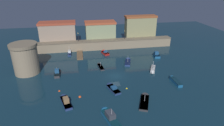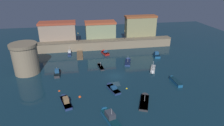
# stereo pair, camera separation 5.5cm
# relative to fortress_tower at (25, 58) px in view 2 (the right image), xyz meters

# --- Properties ---
(ground_plane) EXTENTS (125.65, 125.65, 0.00)m
(ground_plane) POSITION_rel_fortress_tower_xyz_m (23.68, -6.30, -4.31)
(ground_plane) COLOR #112D3D
(quay_wall) EXTENTS (51.41, 3.22, 3.43)m
(quay_wall) POSITION_rel_fortress_tower_xyz_m (23.68, 16.11, -2.59)
(quay_wall) COLOR gray
(quay_wall) RESTS_ON ground
(old_town_backdrop) EXTENTS (43.98, 6.04, 8.09)m
(old_town_backdrop) POSITION_rel_fortress_tower_xyz_m (21.35, 20.19, 2.35)
(old_town_backdrop) COLOR gray
(old_town_backdrop) RESTS_ON ground
(fortress_tower) EXTENTS (7.19, 7.19, 8.51)m
(fortress_tower) POSITION_rel_fortress_tower_xyz_m (0.00, 0.00, 0.00)
(fortress_tower) COLOR gray
(fortress_tower) RESTS_ON ground
(pier_dock) EXTENTS (1.99, 8.00, 0.70)m
(pier_dock) POSITION_rel_fortress_tower_xyz_m (14.58, 10.64, -4.11)
(pier_dock) COLOR brown
(pier_dock) RESTS_ON ground
(quay_lamp_0) EXTENTS (0.32, 0.32, 3.14)m
(quay_lamp_0) POSITION_rel_fortress_tower_xyz_m (14.49, 16.11, 1.22)
(quay_lamp_0) COLOR black
(quay_lamp_0) RESTS_ON quay_wall
(quay_lamp_1) EXTENTS (0.32, 0.32, 3.20)m
(quay_lamp_1) POSITION_rel_fortress_tower_xyz_m (31.50, 16.11, 1.26)
(quay_lamp_1) COLOR black
(quay_lamp_1) RESTS_ON quay_wall
(moored_boat_0) EXTENTS (2.20, 4.27, 2.23)m
(moored_boat_0) POSITION_rel_fortress_tower_xyz_m (40.00, 5.57, -3.76)
(moored_boat_0) COLOR #195689
(moored_boat_0) RESTS_ON ground
(moored_boat_1) EXTENTS (1.47, 5.40, 2.33)m
(moored_boat_1) POSITION_rel_fortress_tower_xyz_m (8.21, -2.27, -3.77)
(moored_boat_1) COLOR #333338
(moored_boat_1) RESTS_ON ground
(moored_boat_2) EXTENTS (4.21, 6.97, 2.47)m
(moored_boat_2) POSITION_rel_fortress_tower_xyz_m (27.83, -18.41, -4.04)
(moored_boat_2) COLOR #333338
(moored_boat_2) RESTS_ON ground
(moored_boat_3) EXTENTS (1.31, 5.91, 1.15)m
(moored_boat_3) POSITION_rel_fortress_tower_xyz_m (37.93, -11.98, -3.88)
(moored_boat_3) COLOR #195689
(moored_boat_3) RESTS_ON ground
(moored_boat_4) EXTENTS (1.79, 5.79, 2.09)m
(moored_boat_4) POSITION_rel_fortress_tower_xyz_m (20.32, 0.58, -4.06)
(moored_boat_4) COLOR #333338
(moored_boat_4) RESTS_ON ground
(moored_boat_5) EXTENTS (3.33, 5.39, 3.16)m
(moored_boat_5) POSITION_rel_fortress_tower_xyz_m (34.68, -5.31, -3.86)
(moored_boat_5) COLOR white
(moored_boat_5) RESTS_ON ground
(moored_boat_6) EXTENTS (3.28, 6.21, 3.10)m
(moored_boat_6) POSITION_rel_fortress_tower_xyz_m (29.41, 2.41, -4.00)
(moored_boat_6) COLOR navy
(moored_boat_6) RESTS_ON ground
(moored_boat_7) EXTENTS (1.22, 6.43, 3.19)m
(moored_boat_7) POSITION_rel_fortress_tower_xyz_m (11.11, 13.83, -3.94)
(moored_boat_7) COLOR navy
(moored_boat_7) RESTS_ON ground
(moored_boat_8) EXTENTS (3.14, 6.52, 2.09)m
(moored_boat_8) POSITION_rel_fortress_tower_xyz_m (10.86, -16.07, -3.85)
(moored_boat_8) COLOR navy
(moored_boat_8) RESTS_ON ground
(moored_boat_9) EXTENTS (2.75, 4.62, 1.65)m
(moored_boat_9) POSITION_rel_fortress_tower_xyz_m (23.17, 11.18, -3.90)
(moored_boat_9) COLOR red
(moored_boat_9) RESTS_ON ground
(moored_boat_10) EXTENTS (3.21, 5.90, 1.56)m
(moored_boat_10) POSITION_rel_fortress_tower_xyz_m (21.60, -12.46, -3.97)
(moored_boat_10) COLOR navy
(moored_boat_10) RESTS_ON ground
(moored_boat_11) EXTENTS (3.56, 7.50, 3.18)m
(moored_boat_11) POSITION_rel_fortress_tower_xyz_m (19.24, -22.76, -3.78)
(moored_boat_11) COLOR #195689
(moored_boat_11) RESTS_ON ground
(mooring_buoy_0) EXTENTS (0.62, 0.62, 0.62)m
(mooring_buoy_0) POSITION_rel_fortress_tower_xyz_m (13.99, -14.81, -4.31)
(mooring_buoy_0) COLOR #EA4C19
(mooring_buoy_0) RESTS_ON ground
(mooring_buoy_1) EXTENTS (0.45, 0.45, 0.45)m
(mooring_buoy_1) POSITION_rel_fortress_tower_xyz_m (25.13, -13.17, -4.31)
(mooring_buoy_1) COLOR yellow
(mooring_buoy_1) RESTS_ON ground
(mooring_buoy_2) EXTENTS (0.48, 0.48, 0.48)m
(mooring_buoy_2) POSITION_rel_fortress_tower_xyz_m (9.32, -11.49, -4.31)
(mooring_buoy_2) COLOR #EA4C19
(mooring_buoy_2) RESTS_ON ground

